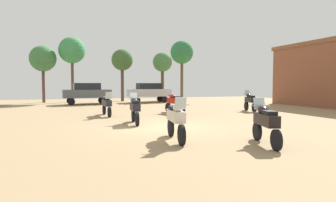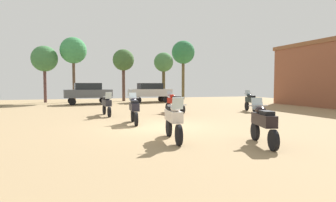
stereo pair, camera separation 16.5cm
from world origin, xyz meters
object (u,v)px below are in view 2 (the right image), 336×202
(motorcycle_2, at_px, (263,122))
(car_2, at_px, (150,91))
(motorcycle_7, at_px, (107,104))
(motorcycle_6, at_px, (134,109))
(tree_7, at_px, (164,63))
(motorcycle_3, at_px, (175,102))
(motorcycle_8, at_px, (251,101))
(tree_4, at_px, (44,59))
(car_1, at_px, (88,92))
(tree_2, at_px, (183,53))
(tree_6, at_px, (73,51))
(motorcycle_1, at_px, (174,119))
(tree_1, at_px, (123,61))

(motorcycle_2, height_order, car_2, car_2)
(car_2, bearing_deg, motorcycle_7, 151.08)
(motorcycle_2, height_order, motorcycle_6, motorcycle_6)
(motorcycle_6, relative_size, motorcycle_7, 0.94)
(tree_7, bearing_deg, motorcycle_3, -104.32)
(motorcycle_2, xyz_separation_m, motorcycle_7, (-3.79, 9.85, -0.00))
(tree_7, bearing_deg, car_2, -127.91)
(motorcycle_2, relative_size, motorcycle_8, 1.00)
(car_2, xyz_separation_m, tree_4, (-10.32, 3.23, 3.28))
(car_1, distance_m, car_2, 6.28)
(motorcycle_8, bearing_deg, car_1, 148.53)
(motorcycle_3, height_order, tree_2, tree_2)
(motorcycle_7, height_order, tree_6, tree_6)
(tree_7, bearing_deg, motorcycle_7, -119.08)
(motorcycle_8, relative_size, tree_7, 0.38)
(tree_2, distance_m, tree_7, 3.92)
(car_1, distance_m, tree_4, 6.65)
(motorcycle_6, relative_size, tree_6, 0.31)
(motorcycle_2, height_order, tree_7, tree_7)
(motorcycle_1, distance_m, tree_1, 23.21)
(tree_2, relative_size, tree_4, 1.26)
(motorcycle_1, relative_size, tree_6, 0.33)
(motorcycle_7, xyz_separation_m, car_2, (5.57, 11.26, 0.46))
(motorcycle_2, distance_m, tree_4, 26.07)
(motorcycle_8, bearing_deg, car_2, 124.36)
(car_1, bearing_deg, car_2, -86.56)
(motorcycle_3, height_order, car_1, car_1)
(tree_4, bearing_deg, motorcycle_8, -45.22)
(car_2, relative_size, tree_7, 0.79)
(motorcycle_1, xyz_separation_m, car_2, (4.21, 19.61, 0.44))
(motorcycle_6, distance_m, tree_1, 18.89)
(motorcycle_8, bearing_deg, tree_1, 127.76)
(tree_1, bearing_deg, tree_2, 12.74)
(tree_6, distance_m, tree_7, 9.97)
(motorcycle_2, relative_size, tree_2, 0.29)
(motorcycle_3, distance_m, tree_2, 18.17)
(motorcycle_1, distance_m, tree_4, 23.93)
(motorcycle_3, xyz_separation_m, motorcycle_6, (-3.47, -4.03, -0.00))
(motorcycle_6, xyz_separation_m, tree_4, (-5.65, 18.37, 3.73))
(tree_2, bearing_deg, motorcycle_6, -117.00)
(car_1, xyz_separation_m, tree_7, (8.66, 3.98, 3.17))
(motorcycle_6, distance_m, tree_7, 19.93)
(motorcycle_1, distance_m, tree_2, 26.94)
(car_1, relative_size, tree_6, 0.65)
(motorcycle_2, xyz_separation_m, tree_1, (-0.43, 24.32, 3.79))
(tree_6, bearing_deg, motorcycle_8, -51.09)
(tree_2, xyz_separation_m, tree_6, (-13.06, -1.87, -0.42))
(motorcycle_7, relative_size, tree_1, 0.39)
(tree_4, xyz_separation_m, tree_6, (2.83, -0.14, 0.93))
(motorcycle_2, bearing_deg, car_2, 101.39)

